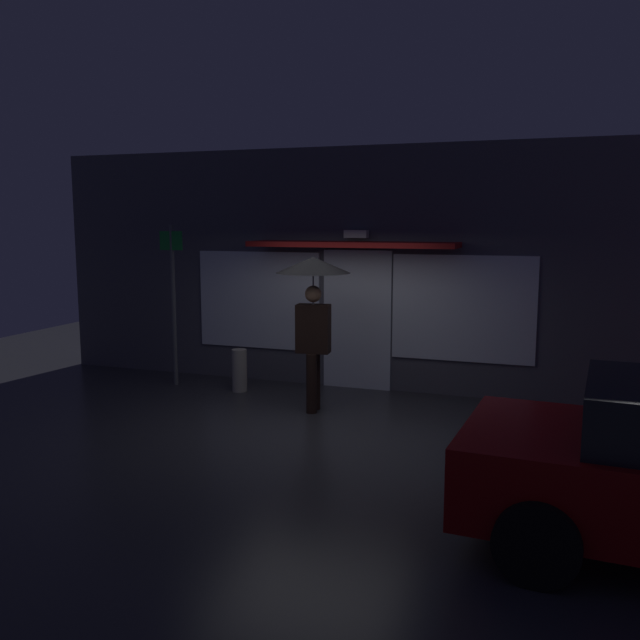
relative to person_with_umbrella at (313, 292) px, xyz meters
name	(u,v)px	position (x,y,z in m)	size (l,w,h in m)	color
ground_plane	(309,426)	(0.20, -0.70, -1.68)	(18.00, 18.00, 0.00)	#2D2D33
building_facade	(360,270)	(0.20, 1.64, 0.21)	(10.70, 1.00, 3.79)	#4C4C56
person_with_umbrella	(313,292)	(0.00, 0.00, 0.00)	(1.03, 1.03, 2.16)	black
street_sign_post	(173,296)	(-2.65, 0.71, -0.22)	(0.40, 0.07, 2.59)	#595B60
sidewalk_bollard	(240,370)	(-1.48, 0.67, -1.35)	(0.24, 0.24, 0.66)	#9E998E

